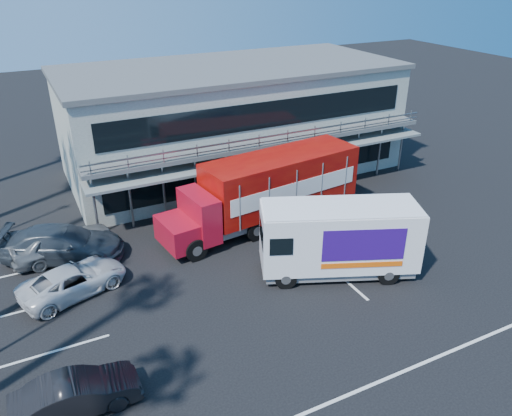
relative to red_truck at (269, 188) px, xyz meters
name	(u,v)px	position (x,y,z in m)	size (l,w,h in m)	color
ground	(306,288)	(-1.43, -6.41, -2.17)	(120.00, 120.00, 0.00)	black
building	(232,119)	(1.57, 8.53, 1.48)	(22.40, 12.00, 7.30)	gray
red_truck	(269,188)	(0.00, 0.00, 0.00)	(11.96, 4.22, 3.94)	maroon
white_van	(339,238)	(0.56, -5.92, -0.29)	(7.63, 5.08, 3.54)	white
parked_car_b	(76,395)	(-11.84, -8.91, -1.49)	(1.44, 4.13, 1.36)	black
parked_car_c	(73,280)	(-10.93, -2.01, -1.51)	(2.18, 4.73, 1.32)	silver
parked_car_d	(63,244)	(-10.93, 1.19, -1.31)	(2.40, 5.91, 1.72)	#2E363E
parked_car_e	(62,241)	(-10.93, 1.48, -1.32)	(2.01, 4.99, 1.70)	slate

